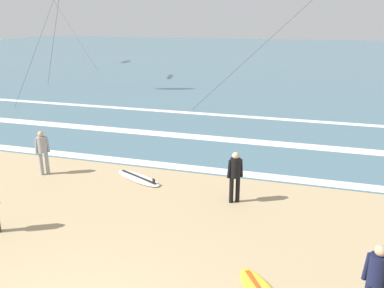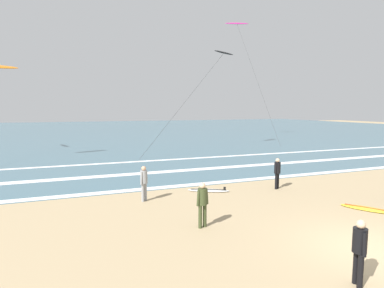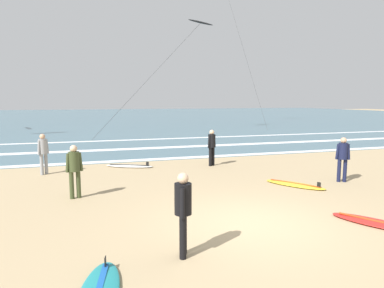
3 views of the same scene
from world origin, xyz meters
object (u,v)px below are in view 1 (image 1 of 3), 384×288
surfer_foreground_main (42,149)px  surfboard_near_water (138,178)px  surfer_left_near (235,173)px  surfer_right_near (376,277)px

surfer_foreground_main → surfboard_near_water: size_ratio=0.75×
surfer_left_near → surfer_foreground_main: size_ratio=1.00×
surfer_foreground_main → surfboard_near_water: 3.54m
surfer_right_near → surfboard_near_water: size_ratio=0.75×
surfer_left_near → surfer_right_near: (3.38, -4.20, 0.00)m
surfboard_near_water → surfer_left_near: bearing=-12.7°
surfer_foreground_main → surfer_left_near: bearing=-2.1°
surfer_left_near → surfer_right_near: 5.40m
surfer_foreground_main → surfboard_near_water: surfer_foreground_main is taller
surfer_left_near → surfer_foreground_main: same height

